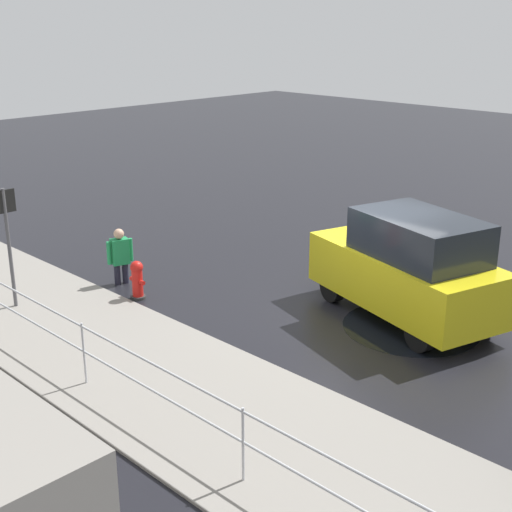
{
  "coord_description": "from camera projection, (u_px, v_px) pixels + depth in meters",
  "views": [
    {
      "loc": [
        -7.56,
        10.26,
        5.47
      ],
      "look_at": [
        1.88,
        0.68,
        0.9
      ],
      "focal_mm": 50.0,
      "sensor_mm": 36.0,
      "label": 1
    }
  ],
  "objects": [
    {
      "name": "ground_plane",
      "position": [
        350.0,
        314.0,
        13.7
      ],
      "size": [
        60.0,
        60.0,
        0.0
      ],
      "primitive_type": "plane",
      "color": "black"
    },
    {
      "name": "sign_post",
      "position": [
        7.0,
        231.0,
        13.51
      ],
      "size": [
        0.07,
        0.44,
        2.4
      ],
      "color": "#4C4C51",
      "rests_on": "ground"
    },
    {
      "name": "puddle_patch",
      "position": [
        411.0,
        327.0,
        13.13
      ],
      "size": [
        2.51,
        2.51,
        0.01
      ],
      "primitive_type": "cylinder",
      "color": "black",
      "rests_on": "ground"
    },
    {
      "name": "metal_railing",
      "position": [
        153.0,
        381.0,
        9.69
      ],
      "size": [
        10.5,
        0.04,
        1.05
      ],
      "color": "#B7BABF",
      "rests_on": "ground"
    },
    {
      "name": "moving_hatchback",
      "position": [
        409.0,
        267.0,
        13.21
      ],
      "size": [
        4.22,
        2.71,
        2.06
      ],
      "color": "yellow",
      "rests_on": "ground"
    },
    {
      "name": "kerb_strip",
      "position": [
        182.0,
        391.0,
        10.86
      ],
      "size": [
        24.0,
        3.2,
        0.04
      ],
      "primitive_type": "cube",
      "color": "gray",
      "rests_on": "ground"
    },
    {
      "name": "pedestrian",
      "position": [
        120.0,
        253.0,
        15.05
      ],
      "size": [
        0.33,
        0.55,
        1.22
      ],
      "color": "#1E8C4C",
      "rests_on": "ground"
    },
    {
      "name": "fire_hydrant",
      "position": [
        137.0,
        280.0,
        14.34
      ],
      "size": [
        0.42,
        0.31,
        0.8
      ],
      "color": "red",
      "rests_on": "ground"
    }
  ]
}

